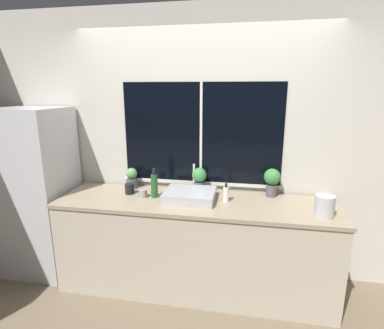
% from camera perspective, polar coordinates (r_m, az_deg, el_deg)
% --- Properties ---
extents(ground_plane, '(14.00, 14.00, 0.00)m').
position_cam_1_polar(ground_plane, '(2.99, -0.76, -25.70)').
color(ground_plane, brown).
extents(wall_back, '(8.00, 0.09, 2.70)m').
position_cam_1_polar(wall_back, '(3.07, 1.82, 3.58)').
color(wall_back, '#BCB7AD').
rests_on(wall_back, ground_plane).
extents(wall_left, '(0.06, 7.00, 2.70)m').
position_cam_1_polar(wall_left, '(4.69, -25.87, 5.83)').
color(wall_left, '#BCB7AD').
rests_on(wall_left, ground_plane).
extents(counter, '(2.59, 0.69, 0.90)m').
position_cam_1_polar(counter, '(3.00, 0.49, -15.01)').
color(counter, '#B2A893').
rests_on(counter, ground_plane).
extents(refrigerator, '(0.69, 0.64, 1.74)m').
position_cam_1_polar(refrigerator, '(3.54, -27.44, -4.67)').
color(refrigerator, '#B7B7BC').
rests_on(refrigerator, ground_plane).
extents(sink, '(0.47, 0.44, 0.29)m').
position_cam_1_polar(sink, '(2.83, -0.41, -5.84)').
color(sink, '#ADADB2').
rests_on(sink, counter).
extents(potted_plant_left, '(0.12, 0.12, 0.21)m').
position_cam_1_polar(potted_plant_left, '(3.21, -11.40, -2.57)').
color(potted_plant_left, '#4C4C51').
rests_on(potted_plant_left, counter).
extents(potted_plant_center, '(0.15, 0.15, 0.25)m').
position_cam_1_polar(potted_plant_center, '(3.01, 1.31, -2.71)').
color(potted_plant_center, '#4C4C51').
rests_on(potted_plant_center, counter).
extents(potted_plant_right, '(0.16, 0.16, 0.28)m').
position_cam_1_polar(potted_plant_right, '(2.98, 14.99, -2.88)').
color(potted_plant_right, '#4C4C51').
rests_on(potted_plant_right, counter).
extents(soap_bottle, '(0.05, 0.05, 0.18)m').
position_cam_1_polar(soap_bottle, '(2.79, 6.47, -5.61)').
color(soap_bottle, white).
rests_on(soap_bottle, counter).
extents(bottle_tall, '(0.06, 0.06, 0.29)m').
position_cam_1_polar(bottle_tall, '(2.89, -7.19, -3.97)').
color(bottle_tall, '#235128').
rests_on(bottle_tall, counter).
extents(mug_yellow, '(0.08, 0.08, 0.10)m').
position_cam_1_polar(mug_yellow, '(2.85, 24.63, -6.84)').
color(mug_yellow, gold).
rests_on(mug_yellow, counter).
extents(mug_black, '(0.09, 0.09, 0.10)m').
position_cam_1_polar(mug_black, '(3.04, -11.81, -4.54)').
color(mug_black, black).
rests_on(mug_black, counter).
extents(mug_grey, '(0.08, 0.08, 0.08)m').
position_cam_1_polar(mug_grey, '(2.93, -9.34, -5.46)').
color(mug_grey, gray).
rests_on(mug_grey, counter).
extents(kettle, '(0.16, 0.16, 0.20)m').
position_cam_1_polar(kettle, '(2.68, 23.93, -7.09)').
color(kettle, '#B2B2B7').
rests_on(kettle, counter).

